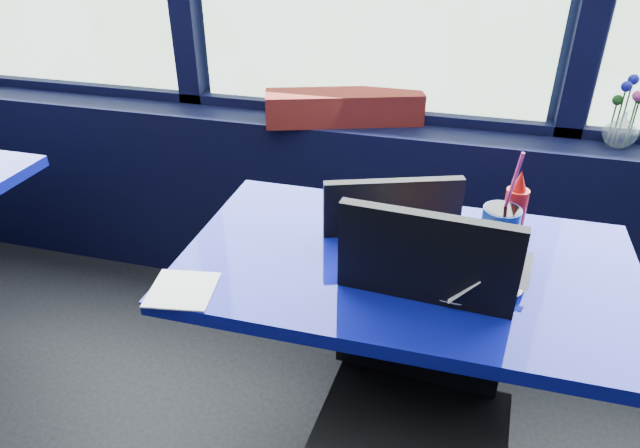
{
  "coord_description": "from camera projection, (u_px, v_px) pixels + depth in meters",
  "views": [
    {
      "loc": [
        0.41,
        0.71,
        1.6
      ],
      "look_at": [
        0.06,
        1.98,
        0.84
      ],
      "focal_mm": 32.0,
      "sensor_mm": 36.0,
      "label": 1
    }
  ],
  "objects": [
    {
      "name": "window_sill",
      "position": [
        359.0,
        210.0,
        2.5
      ],
      "size": [
        5.0,
        0.26,
        0.8
      ],
      "primitive_type": "cube",
      "color": "black",
      "rests_on": "ground"
    },
    {
      "name": "near_table",
      "position": [
        402.0,
        313.0,
        1.62
      ],
      "size": [
        1.2,
        0.7,
        0.75
      ],
      "color": "black",
      "rests_on": "ground"
    },
    {
      "name": "chair_near_front",
      "position": [
        413.0,
        391.0,
        1.37
      ],
      "size": [
        0.47,
        0.48,
        0.98
      ],
      "rotation": [
        0.0,
        0.0,
        -0.07
      ],
      "color": "black",
      "rests_on": "ground"
    },
    {
      "name": "chair_near_back",
      "position": [
        404.0,
        276.0,
        1.85
      ],
      "size": [
        0.53,
        0.53,
        0.92
      ],
      "rotation": [
        0.0,
        0.0,
        3.49
      ],
      "color": "black",
      "rests_on": "ground"
    },
    {
      "name": "planter_box",
      "position": [
        344.0,
        107.0,
        2.27
      ],
      "size": [
        0.64,
        0.35,
        0.12
      ],
      "primitive_type": "cube",
      "rotation": [
        0.0,
        0.0,
        0.33
      ],
      "color": "maroon",
      "rests_on": "window_sill"
    },
    {
      "name": "flower_vase",
      "position": [
        622.0,
        125.0,
        2.06
      ],
      "size": [
        0.17,
        0.17,
        0.26
      ],
      "rotation": [
        0.0,
        0.0,
        -0.43
      ],
      "color": "silver",
      "rests_on": "window_sill"
    },
    {
      "name": "food_basket",
      "position": [
        462.0,
        266.0,
        1.44
      ],
      "size": [
        0.36,
        0.36,
        0.11
      ],
      "rotation": [
        0.0,
        0.0,
        -0.43
      ],
      "color": "red",
      "rests_on": "near_table"
    },
    {
      "name": "ketchup_bottle",
      "position": [
        514.0,
        213.0,
        1.55
      ],
      "size": [
        0.06,
        0.06,
        0.23
      ],
      "color": "red",
      "rests_on": "near_table"
    },
    {
      "name": "soda_cup",
      "position": [
        498.0,
        234.0,
        1.49
      ],
      "size": [
        0.1,
        0.1,
        0.33
      ],
      "rotation": [
        0.0,
        0.0,
        -0.31
      ],
      "color": "navy",
      "rests_on": "near_table"
    },
    {
      "name": "napkin",
      "position": [
        182.0,
        290.0,
        1.41
      ],
      "size": [
        0.18,
        0.18,
        0.0
      ],
      "primitive_type": "cube",
      "rotation": [
        0.0,
        0.0,
        0.16
      ],
      "color": "white",
      "rests_on": "near_table"
    }
  ]
}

